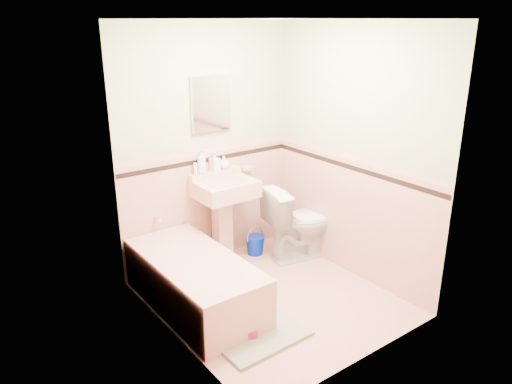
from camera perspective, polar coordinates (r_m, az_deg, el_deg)
floor at (r=4.76m, az=1.83°, el=-12.24°), size 2.20×2.20×0.00m
ceiling at (r=4.06m, az=2.23°, el=19.41°), size 2.20×2.20×0.00m
wall_back at (r=5.12m, az=-5.70°, el=5.18°), size 2.50×0.00×2.50m
wall_front at (r=3.50m, az=13.30°, el=-2.03°), size 2.50×0.00×2.50m
wall_left at (r=3.73m, az=-10.09°, el=-0.44°), size 0.00×2.50×2.50m
wall_right at (r=4.91m, az=11.22°, el=4.29°), size 0.00×2.50×2.50m
wainscot_back at (r=5.30m, az=-5.41°, el=-1.67°), size 2.00×0.00×2.00m
wainscot_front at (r=3.79m, az=12.39°, el=-11.17°), size 2.00×0.00×2.00m
wainscot_left at (r=4.00m, az=-9.39°, el=-9.19°), size 0.00×2.20×2.20m
wainscot_right at (r=5.10m, az=10.66°, el=-2.79°), size 0.00×2.20×2.20m
accent_back at (r=5.14m, az=-5.55°, el=3.74°), size 2.00×0.00×2.00m
accent_front at (r=3.56m, az=12.92°, el=-3.89°), size 2.00×0.00×2.00m
accent_left at (r=3.79m, az=-9.73°, el=-2.23°), size 0.00×2.20×2.20m
accent_right at (r=4.93m, az=10.98°, el=2.80°), size 0.00×2.20×2.20m
cap_back at (r=5.11m, az=-5.59°, el=4.82°), size 2.00×0.00×2.00m
cap_front at (r=3.52m, az=13.04°, el=-2.40°), size 2.00×0.00×2.00m
cap_left at (r=3.75m, az=-9.82°, el=-0.81°), size 0.00×2.20×2.20m
cap_right at (r=4.90m, az=11.05°, el=3.92°), size 0.00×2.20×2.20m
bathtub at (r=4.58m, az=-7.05°, el=-10.49°), size 0.70×1.50×0.45m
tub_faucet at (r=4.99m, az=-11.37°, el=-2.99°), size 0.04×0.12×0.04m
sink at (r=5.20m, az=-3.57°, el=-3.61°), size 0.60×0.49×0.94m
sink_faucet at (r=5.14m, az=-4.54°, el=1.81°), size 0.02×0.02×0.10m
medicine_cabinet at (r=5.03m, az=-5.20°, el=10.18°), size 0.45×0.04×0.56m
soap_dish at (r=5.41m, az=-1.12°, el=2.77°), size 0.12×0.07×0.04m
soap_bottle_left at (r=5.05m, az=-6.33°, el=3.51°), size 0.10×0.10×0.25m
soap_bottle_mid at (r=5.13m, az=-4.81°, el=3.55°), size 0.10×0.10×0.20m
soap_bottle_right at (r=5.20m, az=-3.75°, el=3.45°), size 0.13×0.13×0.14m
tube at (r=5.03m, az=-7.03°, el=2.68°), size 0.05×0.05×0.12m
toilet at (r=5.40m, az=5.26°, el=-3.44°), size 0.87×0.60×0.82m
bucket at (r=5.55m, az=-0.10°, el=-6.15°), size 0.26×0.26×0.21m
bath_mat at (r=4.25m, az=0.47°, el=-16.29°), size 0.77×0.52×0.03m
shoe at (r=4.19m, az=-0.99°, el=-16.15°), size 0.17×0.12×0.06m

